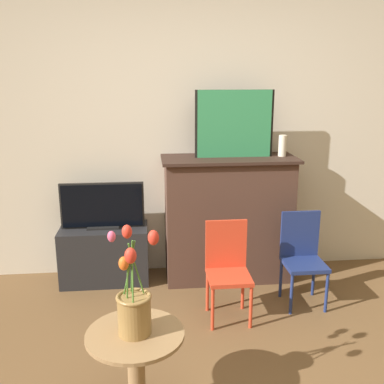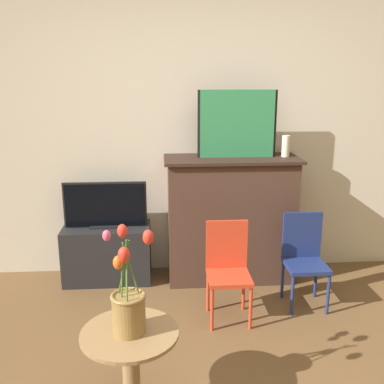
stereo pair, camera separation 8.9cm
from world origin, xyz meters
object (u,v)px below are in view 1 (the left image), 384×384
at_px(tv_monitor, 102,206).
at_px(vase_tulips, 134,304).
at_px(chair_red, 228,265).
at_px(painting, 234,124).
at_px(chair_blue, 302,253).

distance_m(tv_monitor, vase_tulips, 1.67).
distance_m(chair_red, vase_tulips, 1.19).
bearing_deg(painting, vase_tulips, -116.27).
bearing_deg(painting, tv_monitor, 179.31).
distance_m(painting, vase_tulips, 1.95).
bearing_deg(vase_tulips, chair_blue, 41.52).
relative_size(painting, tv_monitor, 0.93).
xyz_separation_m(tv_monitor, chair_red, (0.95, -0.68, -0.27)).
bearing_deg(painting, chair_red, -103.22).
bearing_deg(chair_blue, tv_monitor, 161.47).
height_order(painting, chair_blue, painting).
xyz_separation_m(tv_monitor, vase_tulips, (0.30, -1.64, -0.02)).
bearing_deg(tv_monitor, chair_blue, -18.53).
relative_size(chair_blue, vase_tulips, 1.35).
bearing_deg(painting, chair_blue, -48.08).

